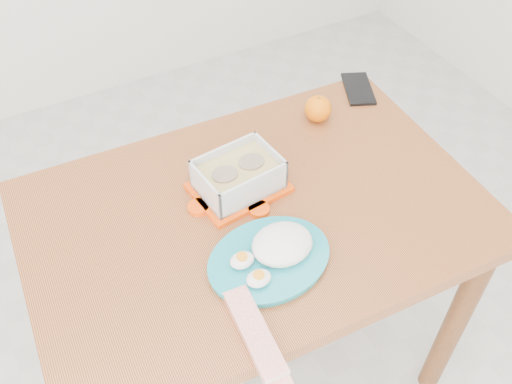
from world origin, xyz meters
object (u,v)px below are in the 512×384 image
rice_plate (273,253)px  dining_table (256,241)px  smartphone (358,89)px  food_container (239,176)px  orange_fruit (318,109)px

rice_plate → dining_table: bearing=72.4°
smartphone → food_container: bearing=-134.2°
dining_table → orange_fruit: orange_fruit is taller
dining_table → orange_fruit: 0.40m
orange_fruit → rice_plate: same height
food_container → orange_fruit: (0.31, 0.14, -0.01)m
food_container → smartphone: (0.48, 0.20, -0.04)m
orange_fruit → rice_plate: bearing=-133.1°
dining_table → food_container: size_ratio=4.69×
orange_fruit → rice_plate: 0.49m
dining_table → rice_plate: rice_plate is taller
orange_fruit → dining_table: bearing=-144.5°
dining_table → food_container: bearing=96.4°
smartphone → dining_table: bearing=-126.6°
smartphone → rice_plate: bearing=-117.2°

